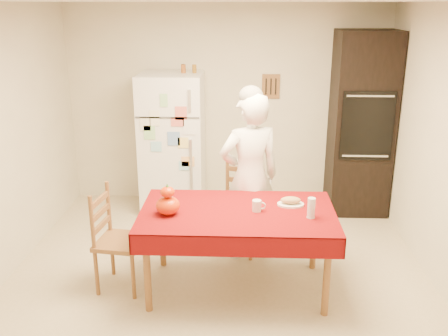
# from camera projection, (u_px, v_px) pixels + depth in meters

# --- Properties ---
(floor) EXTENTS (4.50, 4.50, 0.00)m
(floor) POSITION_uv_depth(u_px,v_px,m) (218.00, 288.00, 4.57)
(floor) COLOR tan
(floor) RESTS_ON ground
(room_shell) EXTENTS (4.02, 4.52, 2.51)m
(room_shell) POSITION_uv_depth(u_px,v_px,m) (217.00, 114.00, 4.07)
(room_shell) COLOR beige
(room_shell) RESTS_ON ground
(refrigerator) EXTENTS (0.75, 0.74, 1.70)m
(refrigerator) POSITION_uv_depth(u_px,v_px,m) (173.00, 143.00, 6.12)
(refrigerator) COLOR white
(refrigerator) RESTS_ON floor
(oven_cabinet) EXTENTS (0.70, 0.62, 2.20)m
(oven_cabinet) POSITION_uv_depth(u_px,v_px,m) (361.00, 124.00, 5.99)
(oven_cabinet) COLOR black
(oven_cabinet) RESTS_ON floor
(dining_table) EXTENTS (1.70, 1.00, 0.76)m
(dining_table) POSITION_uv_depth(u_px,v_px,m) (237.00, 218.00, 4.37)
(dining_table) COLOR brown
(dining_table) RESTS_ON floor
(chair_far) EXTENTS (0.51, 0.50, 0.95)m
(chair_far) POSITION_uv_depth(u_px,v_px,m) (241.00, 203.00, 5.18)
(chair_far) COLOR brown
(chair_far) RESTS_ON floor
(chair_left) EXTENTS (0.45, 0.47, 0.95)m
(chair_left) POSITION_uv_depth(u_px,v_px,m) (113.00, 235.00, 4.46)
(chair_left) COLOR brown
(chair_left) RESTS_ON floor
(seated_woman) EXTENTS (0.72, 0.59, 1.70)m
(seated_woman) POSITION_uv_depth(u_px,v_px,m) (250.00, 178.00, 4.91)
(seated_woman) COLOR white
(seated_woman) RESTS_ON floor
(coffee_mug) EXTENTS (0.08, 0.08, 0.10)m
(coffee_mug) POSITION_uv_depth(u_px,v_px,m) (257.00, 206.00, 4.33)
(coffee_mug) COLOR silver
(coffee_mug) RESTS_ON dining_table
(pumpkin_lower) EXTENTS (0.21, 0.21, 0.16)m
(pumpkin_lower) POSITION_uv_depth(u_px,v_px,m) (168.00, 206.00, 4.26)
(pumpkin_lower) COLOR #D13A04
(pumpkin_lower) RESTS_ON dining_table
(pumpkin_upper) EXTENTS (0.12, 0.12, 0.09)m
(pumpkin_upper) POSITION_uv_depth(u_px,v_px,m) (167.00, 192.00, 4.22)
(pumpkin_upper) COLOR #C54304
(pumpkin_upper) RESTS_ON pumpkin_lower
(wine_glass) EXTENTS (0.07, 0.07, 0.18)m
(wine_glass) POSITION_uv_depth(u_px,v_px,m) (311.00, 208.00, 4.19)
(wine_glass) COLOR silver
(wine_glass) RESTS_ON dining_table
(bread_plate) EXTENTS (0.24, 0.24, 0.02)m
(bread_plate) POSITION_uv_depth(u_px,v_px,m) (291.00, 204.00, 4.47)
(bread_plate) COLOR white
(bread_plate) RESTS_ON dining_table
(bread_loaf) EXTENTS (0.18, 0.10, 0.06)m
(bread_loaf) POSITION_uv_depth(u_px,v_px,m) (291.00, 200.00, 4.45)
(bread_loaf) COLOR #977C4A
(bread_loaf) RESTS_ON bread_plate
(spice_jar_left) EXTENTS (0.05, 0.05, 0.10)m
(spice_jar_left) POSITION_uv_depth(u_px,v_px,m) (183.00, 69.00, 5.87)
(spice_jar_left) COLOR #924C1A
(spice_jar_left) RESTS_ON refrigerator
(spice_jar_mid) EXTENTS (0.05, 0.05, 0.10)m
(spice_jar_mid) POSITION_uv_depth(u_px,v_px,m) (184.00, 69.00, 5.87)
(spice_jar_mid) COLOR brown
(spice_jar_mid) RESTS_ON refrigerator
(spice_jar_right) EXTENTS (0.05, 0.05, 0.10)m
(spice_jar_right) POSITION_uv_depth(u_px,v_px,m) (194.00, 69.00, 5.87)
(spice_jar_right) COLOR brown
(spice_jar_right) RESTS_ON refrigerator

